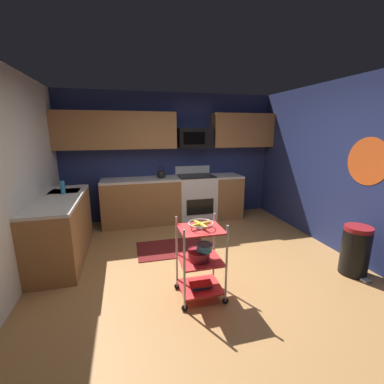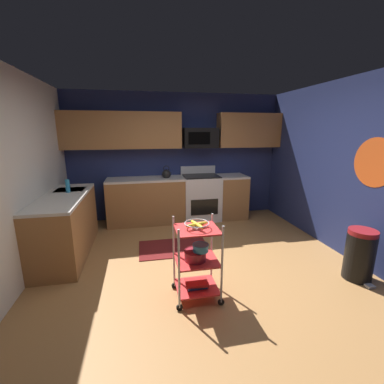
{
  "view_description": "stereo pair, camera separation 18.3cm",
  "coord_description": "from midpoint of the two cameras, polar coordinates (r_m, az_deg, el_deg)",
  "views": [
    {
      "loc": [
        -0.95,
        -3.01,
        1.86
      ],
      "look_at": [
        -0.1,
        0.25,
        1.05
      ],
      "focal_mm": 24.2,
      "sensor_mm": 36.0,
      "label": 1
    },
    {
      "loc": [
        -0.77,
        -3.05,
        1.86
      ],
      "look_at": [
        -0.1,
        0.25,
        1.05
      ],
      "focal_mm": 24.2,
      "sensor_mm": 36.0,
      "label": 2
    }
  ],
  "objects": [
    {
      "name": "book_stack",
      "position": [
        3.12,
        2.81,
        -19.59
      ],
      "size": [
        0.27,
        0.19,
        0.05
      ],
      "color": "#1E4C8C",
      "rests_on": "rolling_cart"
    },
    {
      "name": "fruit_bowl",
      "position": [
        2.79,
        2.98,
        -7.15
      ],
      "size": [
        0.27,
        0.27,
        0.07
      ],
      "color": "silver",
      "rests_on": "rolling_cart"
    },
    {
      "name": "wall_back",
      "position": [
        5.56,
        -2.54,
        7.73
      ],
      "size": [
        4.52,
        0.06,
        2.6
      ],
      "primitive_type": "cube",
      "color": "navy",
      "rests_on": "ground"
    },
    {
      "name": "trash_can",
      "position": [
        4.02,
        34.14,
        -11.38
      ],
      "size": [
        0.34,
        0.42,
        0.66
      ],
      "color": "black",
      "rests_on": "ground"
    },
    {
      "name": "floor_rug",
      "position": [
        4.28,
        -2.79,
        -12.18
      ],
      "size": [
        1.1,
        0.71,
        0.01
      ],
      "primitive_type": "cube",
      "rotation": [
        0.0,
        0.0,
        -0.01
      ],
      "color": "maroon",
      "rests_on": "ground"
    },
    {
      "name": "kettle",
      "position": [
        5.24,
        -4.66,
        4.0
      ],
      "size": [
        0.21,
        0.18,
        0.26
      ],
      "color": "black",
      "rests_on": "counter_run"
    },
    {
      "name": "wall_left",
      "position": [
        3.38,
        -35.24,
        1.47
      ],
      "size": [
        0.06,
        4.8,
        2.6
      ],
      "primitive_type": "cube",
      "color": "silver",
      "rests_on": "ground"
    },
    {
      "name": "wall_flower_decal",
      "position": [
        4.15,
        36.29,
        5.24
      ],
      "size": [
        0.0,
        0.64,
        0.64
      ],
      "primitive_type": "cylinder",
      "rotation": [
        0.0,
        1.57,
        0.0
      ],
      "color": "#E5591E"
    },
    {
      "name": "dish_soap_bottle",
      "position": [
        4.38,
        -24.65,
        1.21
      ],
      "size": [
        0.06,
        0.06,
        0.2
      ],
      "primitive_type": "cylinder",
      "color": "#2D8CBF",
      "rests_on": "counter_run"
    },
    {
      "name": "oven_range",
      "position": [
        5.48,
        2.91,
        -1.09
      ],
      "size": [
        0.76,
        0.65,
        1.1
      ],
      "color": "white",
      "rests_on": "ground"
    },
    {
      "name": "upper_cabinets",
      "position": [
        5.32,
        -3.4,
        13.4
      ],
      "size": [
        4.4,
        0.33,
        0.7
      ],
      "color": "#9E6B3D"
    },
    {
      "name": "mixing_bowl_small",
      "position": [
        2.88,
        3.77,
        -12.1
      ],
      "size": [
        0.18,
        0.18,
        0.08
      ],
      "color": "#338CBF",
      "rests_on": "rolling_cart"
    },
    {
      "name": "mixing_bowl_large",
      "position": [
        2.93,
        2.57,
        -13.71
      ],
      "size": [
        0.25,
        0.25,
        0.11
      ],
      "color": "maroon",
      "rests_on": "rolling_cart"
    },
    {
      "name": "floor",
      "position": [
        3.67,
        3.9,
        -17.33
      ],
      "size": [
        4.4,
        4.8,
        0.04
      ],
      "primitive_type": "cube",
      "color": "#A87542",
      "rests_on": "ground"
    },
    {
      "name": "rolling_cart",
      "position": [
        2.97,
        2.87,
        -14.83
      ],
      "size": [
        0.53,
        0.43,
        0.91
      ],
      "color": "silver",
      "rests_on": "ground"
    },
    {
      "name": "microwave",
      "position": [
        5.41,
        2.79,
        11.82
      ],
      "size": [
        0.7,
        0.39,
        0.4
      ],
      "color": "black"
    },
    {
      "name": "counter_run",
      "position": [
        4.89,
        -9.48,
        -3.25
      ],
      "size": [
        3.64,
        2.34,
        0.92
      ],
      "color": "#9E6B3D",
      "rests_on": "ground"
    },
    {
      "name": "wall_right",
      "position": [
        4.36,
        33.83,
        3.86
      ],
      "size": [
        0.06,
        4.8,
        2.6
      ],
      "primitive_type": "cube",
      "color": "navy",
      "rests_on": "ground"
    }
  ]
}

